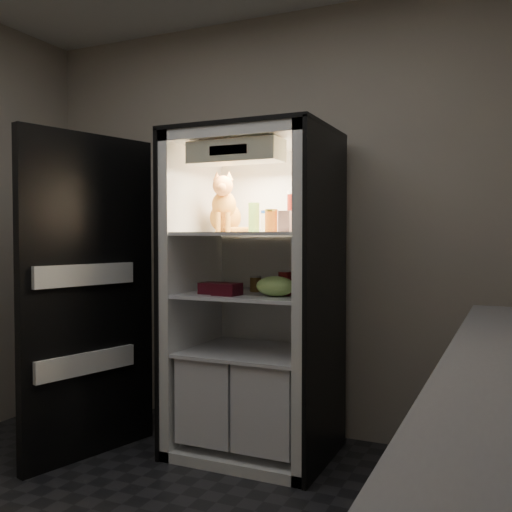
{
  "coord_description": "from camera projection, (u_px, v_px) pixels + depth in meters",
  "views": [
    {
      "loc": [
        1.38,
        -1.65,
        1.27
      ],
      "look_at": [
        0.03,
        1.32,
        1.15
      ],
      "focal_mm": 40.0,
      "sensor_mm": 36.0,
      "label": 1
    }
  ],
  "objects": [
    {
      "name": "room_shell",
      "position": [
        98.0,
        139.0,
        2.06
      ],
      "size": [
        3.6,
        3.6,
        3.6
      ],
      "color": "white",
      "rests_on": "floor"
    },
    {
      "name": "refrigerator",
      "position": [
        257.0,
        317.0,
        3.34
      ],
      "size": [
        0.9,
        0.72,
        1.88
      ],
      "color": "white",
      "rests_on": "floor"
    },
    {
      "name": "fridge_door",
      "position": [
        89.0,
        298.0,
        3.26
      ],
      "size": [
        0.28,
        0.86,
        1.85
      ],
      "rotation": [
        0.0,
        0.0,
        -0.26
      ],
      "color": "black",
      "rests_on": "floor"
    },
    {
      "name": "tabby_cat",
      "position": [
        225.0,
        210.0,
        3.43
      ],
      "size": [
        0.33,
        0.36,
        0.36
      ],
      "rotation": [
        0.0,
        0.0,
        0.38
      ],
      "color": "#C06418",
      "rests_on": "refrigerator"
    },
    {
      "name": "parmesan_shaker",
      "position": [
        254.0,
        217.0,
        3.32
      ],
      "size": [
        0.07,
        0.07,
        0.17
      ],
      "color": "#268C3B",
      "rests_on": "refrigerator"
    },
    {
      "name": "mayo_tub",
      "position": [
        269.0,
        221.0,
        3.42
      ],
      "size": [
        0.09,
        0.09,
        0.13
      ],
      "color": "white",
      "rests_on": "refrigerator"
    },
    {
      "name": "salsa_jar",
      "position": [
        271.0,
        221.0,
        3.23
      ],
      "size": [
        0.07,
        0.07,
        0.13
      ],
      "color": "maroon",
      "rests_on": "refrigerator"
    },
    {
      "name": "pepper_jar",
      "position": [
        299.0,
        212.0,
        3.22
      ],
      "size": [
        0.14,
        0.14,
        0.23
      ],
      "color": "maroon",
      "rests_on": "refrigerator"
    },
    {
      "name": "cream_carton",
      "position": [
        286.0,
        221.0,
        3.03
      ],
      "size": [
        0.07,
        0.07,
        0.11
      ],
      "primitive_type": "cube",
      "color": "white",
      "rests_on": "refrigerator"
    },
    {
      "name": "soda_can_a",
      "position": [
        289.0,
        283.0,
        3.27
      ],
      "size": [
        0.06,
        0.06,
        0.12
      ],
      "color": "black",
      "rests_on": "refrigerator"
    },
    {
      "name": "soda_can_b",
      "position": [
        287.0,
        283.0,
        3.16
      ],
      "size": [
        0.07,
        0.07,
        0.13
      ],
      "color": "black",
      "rests_on": "refrigerator"
    },
    {
      "name": "soda_can_c",
      "position": [
        285.0,
        283.0,
        3.14
      ],
      "size": [
        0.07,
        0.07,
        0.14
      ],
      "color": "black",
      "rests_on": "refrigerator"
    },
    {
      "name": "condiment_jar",
      "position": [
        256.0,
        284.0,
        3.36
      ],
      "size": [
        0.07,
        0.07,
        0.09
      ],
      "color": "brown",
      "rests_on": "refrigerator"
    },
    {
      "name": "grape_bag",
      "position": [
        275.0,
        286.0,
        3.1
      ],
      "size": [
        0.22,
        0.16,
        0.11
      ],
      "primitive_type": "ellipsoid",
      "color": "#8FC15A",
      "rests_on": "refrigerator"
    },
    {
      "name": "berry_box_left",
      "position": [
        213.0,
        288.0,
        3.23
      ],
      "size": [
        0.13,
        0.13,
        0.06
      ],
      "primitive_type": "cube",
      "color": "#450B14",
      "rests_on": "refrigerator"
    },
    {
      "name": "berry_box_right",
      "position": [
        227.0,
        289.0,
        3.15
      ],
      "size": [
        0.13,
        0.13,
        0.07
      ],
      "primitive_type": "cube",
      "color": "#450B14",
      "rests_on": "refrigerator"
    }
  ]
}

